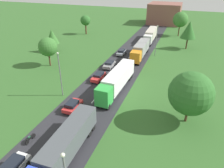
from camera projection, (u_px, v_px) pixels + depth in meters
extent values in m
cube|color=#2B2B30|center=(92.00, 102.00, 36.77)|extent=(10.00, 140.00, 0.06)
cube|color=white|center=(49.00, 155.00, 25.98)|extent=(0.16, 2.40, 0.01)
cube|color=white|center=(76.00, 122.00, 31.70)|extent=(0.16, 2.40, 0.01)
cube|color=white|center=(94.00, 100.00, 37.38)|extent=(0.16, 2.40, 0.01)
cube|color=white|center=(109.00, 82.00, 43.37)|extent=(0.16, 2.40, 0.01)
cube|color=white|center=(120.00, 68.00, 49.97)|extent=(0.16, 2.40, 0.01)
cube|color=white|center=(129.00, 57.00, 56.48)|extent=(0.16, 2.40, 0.01)
cube|color=white|center=(135.00, 50.00, 61.50)|extent=(0.16, 2.40, 0.01)
cube|color=white|center=(140.00, 44.00, 67.24)|extent=(0.16, 2.40, 0.01)
cube|color=white|center=(145.00, 39.00, 72.64)|extent=(0.16, 2.40, 0.01)
cube|color=white|center=(149.00, 33.00, 79.13)|extent=(0.16, 2.40, 0.01)
cube|color=white|center=(152.00, 30.00, 84.51)|extent=(0.16, 2.40, 0.01)
cube|color=#4C5156|center=(70.00, 138.00, 25.58)|extent=(2.76, 11.01, 2.66)
cube|color=black|center=(71.00, 147.00, 26.29)|extent=(1.14, 10.42, 0.24)
cylinder|color=black|center=(89.00, 133.00, 28.80)|extent=(0.37, 1.01, 1.00)
cylinder|color=black|center=(76.00, 130.00, 29.39)|extent=(0.37, 1.01, 1.00)
cylinder|color=black|center=(93.00, 127.00, 29.90)|extent=(0.37, 1.01, 1.00)
cylinder|color=black|center=(80.00, 124.00, 30.50)|extent=(0.37, 1.01, 1.00)
cube|color=green|center=(104.00, 96.00, 34.59)|extent=(2.51, 2.46, 3.07)
cube|color=black|center=(101.00, 96.00, 33.40)|extent=(2.10, 0.16, 1.35)
cube|color=white|center=(119.00, 77.00, 40.58)|extent=(2.83, 11.82, 2.96)
cube|color=black|center=(119.00, 84.00, 41.36)|extent=(1.21, 11.18, 0.24)
cylinder|color=black|center=(108.00, 107.00, 34.47)|extent=(0.38, 1.01, 1.00)
cylinder|color=black|center=(97.00, 104.00, 35.16)|extent=(0.38, 1.01, 1.00)
cylinder|color=black|center=(129.00, 78.00, 43.97)|extent=(0.38, 1.01, 1.00)
cylinder|color=black|center=(120.00, 77.00, 44.65)|extent=(0.38, 1.01, 1.00)
cylinder|color=black|center=(131.00, 76.00, 45.13)|extent=(0.38, 1.01, 1.00)
cylinder|color=black|center=(122.00, 74.00, 45.81)|extent=(0.38, 1.01, 1.00)
cube|color=orange|center=(136.00, 57.00, 51.56)|extent=(2.47, 2.64, 2.68)
cube|color=black|center=(135.00, 57.00, 50.29)|extent=(2.10, 0.12, 1.18)
cube|color=gray|center=(141.00, 48.00, 56.74)|extent=(2.60, 9.56, 2.85)
cube|color=black|center=(141.00, 53.00, 57.50)|extent=(1.00, 9.07, 0.24)
cylinder|color=black|center=(139.00, 63.00, 51.32)|extent=(0.36, 1.00, 1.00)
cylinder|color=black|center=(131.00, 62.00, 51.94)|extent=(0.36, 1.00, 1.00)
cylinder|color=black|center=(147.00, 51.00, 59.62)|extent=(0.36, 1.00, 1.00)
cylinder|color=black|center=(140.00, 50.00, 60.24)|extent=(0.36, 1.00, 1.00)
cylinder|color=black|center=(148.00, 50.00, 60.58)|extent=(0.36, 1.00, 1.00)
cylinder|color=black|center=(140.00, 49.00, 61.20)|extent=(0.36, 1.00, 1.00)
cube|color=white|center=(148.00, 40.00, 64.99)|extent=(2.48, 2.36, 2.70)
cube|color=black|center=(147.00, 39.00, 63.85)|extent=(2.10, 0.13, 1.19)
cube|color=beige|center=(151.00, 33.00, 70.30)|extent=(2.66, 10.14, 2.88)
cube|color=black|center=(151.00, 38.00, 71.06)|extent=(1.05, 9.61, 0.24)
cylinder|color=black|center=(150.00, 45.00, 64.83)|extent=(0.37, 1.01, 1.00)
cylinder|color=black|center=(144.00, 44.00, 65.44)|extent=(0.37, 1.01, 1.00)
cylinder|color=black|center=(155.00, 37.00, 73.34)|extent=(0.37, 1.01, 1.00)
cylinder|color=black|center=(149.00, 36.00, 73.95)|extent=(0.37, 1.01, 1.00)
cylinder|color=black|center=(156.00, 36.00, 74.35)|extent=(0.37, 1.01, 1.00)
cylinder|color=black|center=(150.00, 35.00, 74.97)|extent=(0.37, 1.01, 1.00)
cube|color=black|center=(12.00, 164.00, 23.17)|extent=(1.61, 2.55, 0.53)
cylinder|color=black|center=(27.00, 163.00, 24.45)|extent=(0.23, 0.64, 0.64)
cylinder|color=black|center=(16.00, 159.00, 24.93)|extent=(0.23, 0.64, 0.64)
cube|color=red|center=(73.00, 106.00, 34.46)|extent=(1.90, 3.92, 0.62)
cube|color=black|center=(72.00, 104.00, 34.02)|extent=(1.59, 2.20, 0.56)
cylinder|color=black|center=(72.00, 103.00, 35.96)|extent=(0.22, 0.64, 0.64)
cylinder|color=black|center=(81.00, 104.00, 35.46)|extent=(0.22, 0.64, 0.64)
cylinder|color=black|center=(64.00, 111.00, 33.74)|extent=(0.22, 0.64, 0.64)
cylinder|color=black|center=(73.00, 113.00, 33.24)|extent=(0.22, 0.64, 0.64)
cube|color=red|center=(99.00, 77.00, 44.15)|extent=(1.78, 4.48, 0.65)
cube|color=black|center=(99.00, 74.00, 44.07)|extent=(1.49, 2.51, 0.47)
cylinder|color=black|center=(99.00, 82.00, 42.79)|extent=(0.22, 0.64, 0.64)
cylinder|color=black|center=(92.00, 81.00, 43.27)|extent=(0.22, 0.64, 0.64)
cylinder|color=black|center=(105.00, 76.00, 45.32)|extent=(0.22, 0.64, 0.64)
cylinder|color=black|center=(98.00, 75.00, 45.80)|extent=(0.22, 0.64, 0.64)
cube|color=gray|center=(109.00, 65.00, 50.12)|extent=(2.05, 4.45, 0.64)
cube|color=black|center=(110.00, 62.00, 50.05)|extent=(1.68, 2.51, 0.46)
cylinder|color=black|center=(111.00, 69.00, 48.79)|extent=(0.24, 0.65, 0.64)
cylinder|color=black|center=(104.00, 68.00, 49.25)|extent=(0.24, 0.65, 0.64)
cylinder|color=black|center=(114.00, 64.00, 51.30)|extent=(0.24, 0.65, 0.64)
cylinder|color=black|center=(108.00, 63.00, 51.76)|extent=(0.24, 0.65, 0.64)
cube|color=#8C939E|center=(121.00, 53.00, 57.95)|extent=(1.91, 4.19, 0.56)
cube|color=black|center=(122.00, 51.00, 57.86)|extent=(1.56, 2.36, 0.55)
cylinder|color=black|center=(123.00, 56.00, 56.68)|extent=(0.24, 0.65, 0.64)
cylinder|color=black|center=(117.00, 55.00, 57.11)|extent=(0.24, 0.65, 0.64)
cylinder|color=black|center=(125.00, 52.00, 59.04)|extent=(0.24, 0.65, 0.64)
cylinder|color=black|center=(120.00, 52.00, 59.48)|extent=(0.24, 0.65, 0.64)
cylinder|color=black|center=(27.00, 142.00, 27.48)|extent=(0.12, 0.64, 0.64)
cylinder|color=black|center=(34.00, 136.00, 28.56)|extent=(0.14, 0.64, 0.64)
cube|color=black|center=(30.00, 138.00, 27.92)|extent=(0.20, 1.40, 0.36)
ellipsoid|color=#19472D|center=(29.00, 137.00, 27.69)|extent=(0.28, 0.52, 0.28)
sphere|color=silver|center=(63.00, 155.00, 15.74)|extent=(0.36, 0.36, 0.36)
cylinder|color=slate|center=(60.00, 76.00, 37.00)|extent=(0.18, 0.18, 8.07)
sphere|color=silver|center=(58.00, 53.00, 35.07)|extent=(0.36, 0.36, 0.36)
cylinder|color=slate|center=(156.00, 42.00, 55.88)|extent=(0.18, 0.18, 7.95)
sphere|color=silver|center=(158.00, 26.00, 53.97)|extent=(0.36, 0.36, 0.36)
cylinder|color=#513823|center=(50.00, 60.00, 50.87)|extent=(0.38, 0.38, 3.07)
sphere|color=#38702D|center=(48.00, 47.00, 49.38)|extent=(4.45, 4.45, 4.45)
cylinder|color=#513823|center=(179.00, 31.00, 75.37)|extent=(0.38, 0.38, 3.83)
sphere|color=#38702D|center=(180.00, 20.00, 73.57)|extent=(5.23, 5.23, 5.23)
cylinder|color=#513823|center=(54.00, 48.00, 60.23)|extent=(0.46, 0.46, 2.42)
cone|color=#38702D|center=(52.00, 37.00, 58.75)|extent=(3.61, 3.61, 3.97)
cylinder|color=#513823|center=(187.00, 43.00, 62.43)|extent=(0.43, 0.43, 3.25)
cone|color=#2D6628|center=(189.00, 30.00, 60.54)|extent=(4.45, 4.45, 4.89)
cylinder|color=#513823|center=(187.00, 114.00, 31.51)|extent=(0.37, 0.37, 2.46)
sphere|color=#2D6628|center=(191.00, 93.00, 29.82)|extent=(6.42, 6.42, 6.42)
cylinder|color=#513823|center=(86.00, 29.00, 77.69)|extent=(0.53, 0.53, 3.67)
sphere|color=#2D6628|center=(85.00, 20.00, 76.20)|extent=(3.64, 3.64, 3.64)
cube|color=brown|center=(164.00, 13.00, 93.63)|extent=(13.67, 12.97, 8.68)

